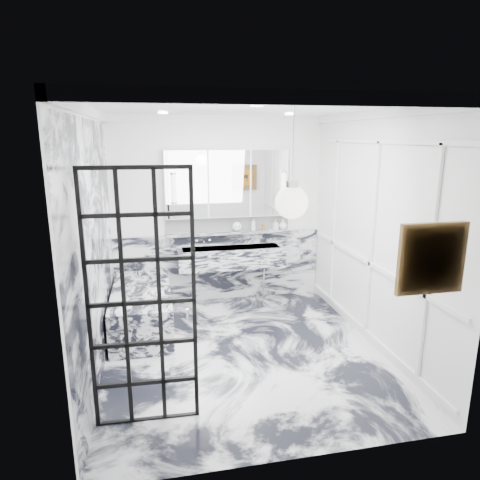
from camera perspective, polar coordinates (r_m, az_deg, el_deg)
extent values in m
plane|color=silver|center=(5.29, 0.37, -14.63)|extent=(3.60, 3.60, 0.00)
plane|color=white|center=(4.66, 0.42, 17.29)|extent=(3.60, 3.60, 0.00)
plane|color=white|center=(6.52, -2.90, 3.89)|extent=(3.60, 0.00, 3.60)
plane|color=white|center=(3.12, 7.33, -7.20)|extent=(3.60, 0.00, 3.60)
plane|color=white|center=(4.73, -18.94, -0.61)|extent=(0.00, 3.60, 3.60)
plane|color=white|center=(5.34, 17.43, 1.09)|extent=(0.00, 3.60, 3.60)
cube|color=silver|center=(6.70, -2.78, -3.54)|extent=(3.18, 0.05, 1.05)
cube|color=silver|center=(4.74, -18.71, -1.31)|extent=(0.02, 3.56, 2.68)
cube|color=white|center=(5.35, 17.17, 0.04)|extent=(0.03, 3.40, 2.30)
imported|color=#8C5919|center=(6.57, 1.79, 2.08)|extent=(0.09, 0.09, 0.19)
imported|color=#4C4C51|center=(6.66, 4.76, 2.08)|extent=(0.09, 0.09, 0.16)
imported|color=silver|center=(6.70, 5.73, 2.11)|extent=(0.13, 0.13, 0.16)
sphere|color=white|center=(6.52, -0.43, 1.81)|extent=(0.15, 0.15, 0.15)
cylinder|color=#8C5919|center=(6.62, 3.11, 1.74)|extent=(0.04, 0.04, 0.10)
cylinder|color=silver|center=(5.09, -11.06, -8.48)|extent=(0.08, 0.08, 0.12)
cube|color=#C77F14|center=(3.60, 24.20, -2.27)|extent=(0.46, 0.04, 0.46)
sphere|color=white|center=(3.37, 6.88, 4.99)|extent=(0.26, 0.26, 0.26)
cube|color=silver|center=(6.46, -1.18, -2.29)|extent=(1.60, 0.45, 0.30)
cube|color=silver|center=(6.53, -1.46, 0.97)|extent=(1.90, 0.14, 0.04)
cube|color=white|center=(6.56, -1.56, 2.24)|extent=(1.90, 0.03, 0.23)
cube|color=white|center=(6.41, -1.51, 7.53)|extent=(1.90, 0.16, 1.00)
cylinder|color=white|center=(6.23, -8.85, 6.82)|extent=(0.07, 0.07, 0.40)
cylinder|color=white|center=(6.52, 5.81, 7.21)|extent=(0.07, 0.07, 0.40)
cube|color=silver|center=(5.89, -12.89, -8.95)|extent=(0.75, 1.65, 0.55)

